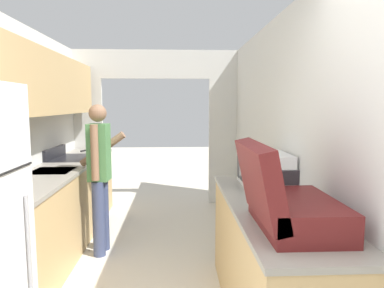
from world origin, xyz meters
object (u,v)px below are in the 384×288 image
at_px(person, 100,175).
at_px(microwave, 264,169).
at_px(range_oven, 78,191).
at_px(knife, 84,150).
at_px(suitcase, 284,202).

xyz_separation_m(person, microwave, (1.60, -0.78, 0.19)).
xyz_separation_m(range_oven, knife, (-0.08, 0.67, 0.47)).
bearing_deg(suitcase, knife, 120.80).
relative_size(microwave, knife, 1.48).
bearing_deg(microwave, suitcase, -98.64).
xyz_separation_m(suitcase, microwave, (0.16, 1.04, -0.01)).
xyz_separation_m(person, suitcase, (1.45, -1.82, 0.20)).
distance_m(range_oven, microwave, 2.75).
bearing_deg(range_oven, person, -61.28).
distance_m(range_oven, suitcase, 3.40).
distance_m(range_oven, knife, 0.82).
height_order(range_oven, suitcase, suitcase).
distance_m(microwave, knife, 3.21).
distance_m(person, microwave, 1.79).
relative_size(range_oven, person, 0.65).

